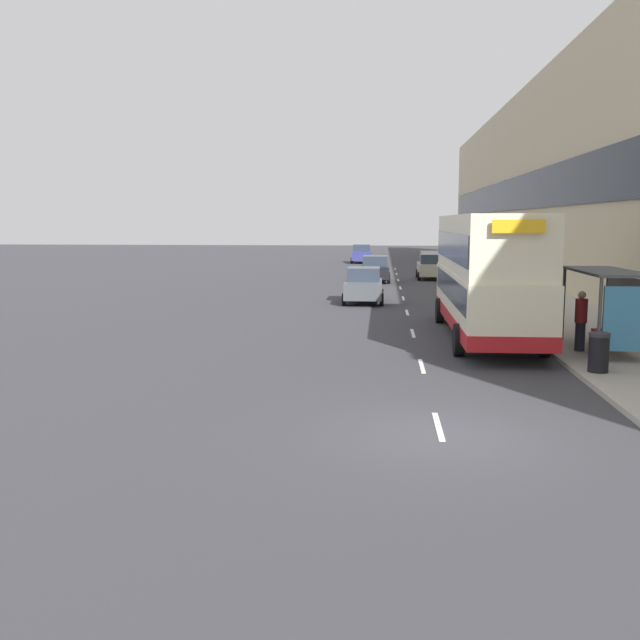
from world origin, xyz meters
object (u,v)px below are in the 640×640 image
at_px(car_3, 364,285).
at_px(pedestrian_4, 627,311).
at_px(litter_bin, 599,352).
at_px(car_2, 362,254).
at_px(double_decker_bus_near, 486,273).
at_px(car_0, 375,269).
at_px(car_1, 431,267).
at_px(pedestrian_at_shelter, 581,320).
at_px(bus_shelter, 614,296).
at_px(pedestrian_3, 630,317).

relative_size(car_3, pedestrian_4, 2.49).
bearing_deg(litter_bin, car_2, 98.46).
bearing_deg(double_decker_bus_near, car_0, 99.93).
relative_size(car_1, litter_bin, 4.12).
bearing_deg(car_3, pedestrian_4, 132.85).
height_order(double_decker_bus_near, car_1, double_decker_bus_near).
relative_size(double_decker_bus_near, pedestrian_at_shelter, 6.10).
relative_size(pedestrian_at_shelter, litter_bin, 1.75).
bearing_deg(car_0, car_1, -145.33).
height_order(car_1, car_3, car_1).
distance_m(car_0, pedestrian_4, 24.65).
bearing_deg(car_3, bus_shelter, 119.24).
height_order(pedestrian_at_shelter, pedestrian_3, pedestrian_at_shelter).
bearing_deg(car_2, car_0, 93.97).
bearing_deg(pedestrian_at_shelter, double_decker_bus_near, 128.54).
xyz_separation_m(bus_shelter, pedestrian_3, (1.13, 1.86, -0.87)).
height_order(car_1, car_2, car_2).
distance_m(double_decker_bus_near, car_0, 23.77).
distance_m(car_0, pedestrian_3, 26.24).
height_order(double_decker_bus_near, pedestrian_4, double_decker_bus_near).
bearing_deg(litter_bin, pedestrian_at_shelter, 83.41).
relative_size(pedestrian_3, litter_bin, 1.61).
distance_m(bus_shelter, litter_bin, 3.37).
distance_m(double_decker_bus_near, pedestrian_3, 4.83).
distance_m(pedestrian_4, litter_bin, 7.27).
relative_size(bus_shelter, litter_bin, 4.00).
xyz_separation_m(bus_shelter, pedestrian_4, (1.67, 3.75, -0.91)).
relative_size(bus_shelter, double_decker_bus_near, 0.37).
bearing_deg(bus_shelter, pedestrian_4, 66.06).
xyz_separation_m(car_0, pedestrian_3, (8.52, -24.82, 0.13)).
bearing_deg(car_3, car_1, -106.06).
height_order(car_0, litter_bin, car_0).
height_order(car_0, pedestrian_at_shelter, pedestrian_at_shelter).
height_order(car_0, car_2, car_2).
relative_size(double_decker_bus_near, pedestrian_4, 6.99).
xyz_separation_m(pedestrian_3, litter_bin, (-2.35, -4.76, -0.33)).
bearing_deg(pedestrian_at_shelter, car_1, 94.98).
height_order(double_decker_bus_near, pedestrian_at_shelter, double_decker_bus_near).
height_order(car_3, pedestrian_4, car_3).
xyz_separation_m(car_0, car_2, (-1.55, 22.31, 0.02)).
relative_size(car_0, litter_bin, 3.81).
xyz_separation_m(car_0, car_3, (-0.45, -12.67, 0.01)).
xyz_separation_m(pedestrian_3, pedestrian_4, (0.54, 1.90, -0.04)).
relative_size(car_2, pedestrian_4, 2.38).
bearing_deg(car_3, car_2, -88.21).
xyz_separation_m(pedestrian_4, litter_bin, (-2.89, -6.66, -0.29)).
relative_size(double_decker_bus_near, litter_bin, 10.70).
relative_size(car_1, pedestrian_at_shelter, 2.35).
bearing_deg(pedestrian_at_shelter, pedestrian_4, 54.28).
bearing_deg(car_1, litter_bin, -86.15).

